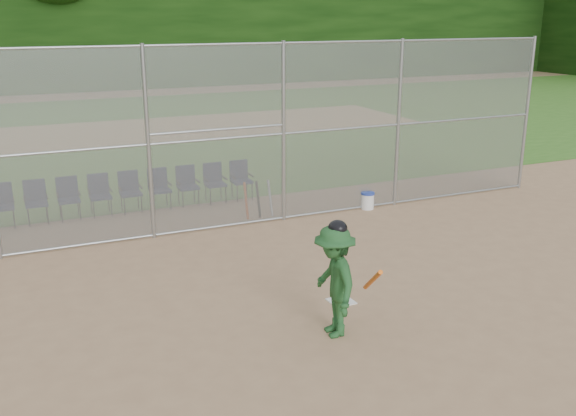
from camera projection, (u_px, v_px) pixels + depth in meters
name	position (u px, v px, depth m)	size (l,w,h in m)	color
ground	(353.00, 318.00, 10.01)	(100.00, 100.00, 0.00)	tan
grass_strip	(132.00, 131.00, 25.74)	(100.00, 100.00, 0.00)	#366A1F
dirt_patch_far	(132.00, 131.00, 25.74)	(24.00, 24.00, 0.00)	tan
backstop_fence	(241.00, 134.00, 13.78)	(16.09, 0.09, 4.00)	gray
home_plate	(341.00, 301.00, 10.57)	(0.39, 0.39, 0.02)	white
batter_at_plate	(334.00, 280.00, 9.27)	(0.90, 1.33, 1.77)	#215326
water_cooler	(368.00, 200.00, 15.53)	(0.33, 0.33, 0.41)	white
spare_bats	(258.00, 199.00, 14.88)	(0.66, 0.31, 0.84)	#D84C14
chair_1	(2.00, 206.00, 14.13)	(0.54, 0.52, 0.96)	#0F1937
chair_2	(36.00, 203.00, 14.40)	(0.54, 0.52, 0.96)	#0F1937
chair_3	(69.00, 199.00, 14.67)	(0.54, 0.52, 0.96)	#0F1937
chair_4	(100.00, 196.00, 14.94)	(0.54, 0.52, 0.96)	#0F1937
chair_5	(131.00, 192.00, 15.21)	(0.54, 0.52, 0.96)	#0F1937
chair_6	(160.00, 189.00, 15.49)	(0.54, 0.52, 0.96)	#0F1937
chair_7	(188.00, 186.00, 15.76)	(0.54, 0.52, 0.96)	#0F1937
chair_8	(215.00, 183.00, 16.03)	(0.54, 0.52, 0.96)	#0F1937
chair_9	(242.00, 180.00, 16.30)	(0.54, 0.52, 0.96)	#0F1937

